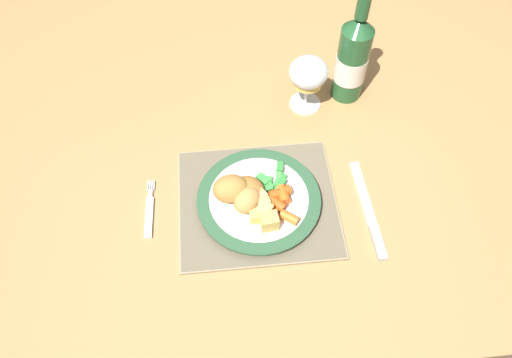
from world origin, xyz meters
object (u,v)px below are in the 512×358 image
object	(u,v)px
wine_glass	(308,75)
dining_table	(261,138)
dinner_plate	(259,200)
table_knife	(370,217)
bottle	(352,58)
fork	(149,213)

from	to	relation	value
wine_glass	dining_table	bearing A→B (deg)	-166.07
dining_table	dinner_plate	size ratio (longest dim) A/B	6.10
table_knife	bottle	xyz separation A→B (m)	(0.02, 0.32, 0.10)
wine_glass	bottle	size ratio (longest dim) A/B	0.46
table_knife	bottle	bearing A→B (deg)	86.85
fork	wine_glass	world-z (taller)	wine_glass
fork	table_knife	world-z (taller)	table_knife
fork	dining_table	bearing A→B (deg)	43.45
dining_table	bottle	size ratio (longest dim) A/B	5.23
bottle	table_knife	bearing A→B (deg)	-93.15
wine_glass	bottle	bearing A→B (deg)	14.48
fork	wine_glass	size ratio (longest dim) A/B	1.00
table_knife	wine_glass	xyz separation A→B (m)	(-0.08, 0.30, 0.08)
table_knife	dinner_plate	bearing A→B (deg)	166.71
dinner_plate	wine_glass	xyz separation A→B (m)	(0.13, 0.25, 0.07)
dining_table	wine_glass	world-z (taller)	wine_glass
dining_table	table_knife	size ratio (longest dim) A/B	6.54
dining_table	bottle	bearing A→B (deg)	14.20
dinner_plate	fork	xyz separation A→B (m)	(-0.21, 0.00, -0.01)
dining_table	wine_glass	distance (m)	0.19
dinner_plate	fork	bearing A→B (deg)	179.49
dining_table	wine_glass	bearing A→B (deg)	13.93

